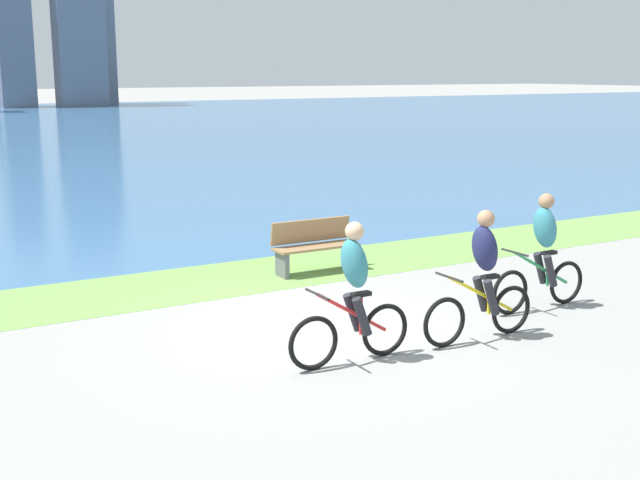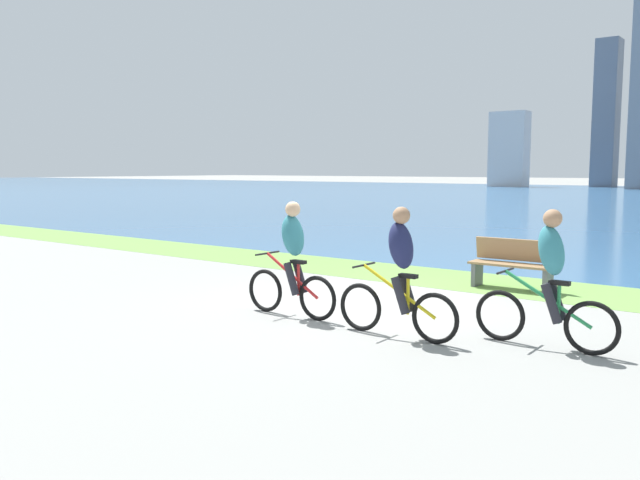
{
  "view_description": "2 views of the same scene",
  "coord_description": "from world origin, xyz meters",
  "px_view_note": "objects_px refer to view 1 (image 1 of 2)",
  "views": [
    {
      "loc": [
        -5.29,
        -9.08,
        3.38
      ],
      "look_at": [
        -0.01,
        0.07,
        1.18
      ],
      "focal_mm": 45.91,
      "sensor_mm": 36.0,
      "label": 1
    },
    {
      "loc": [
        5.58,
        -8.59,
        2.16
      ],
      "look_at": [
        -0.59,
        -0.37,
        1.03
      ],
      "focal_mm": 36.57,
      "sensor_mm": 36.0,
      "label": 2
    }
  ],
  "objects_px": {
    "cyclist_distant_rear": "(543,252)",
    "bench_near_path": "(314,246)",
    "cyclist_lead": "(353,294)",
    "cyclist_trailing": "(483,276)"
  },
  "relations": [
    {
      "from": "cyclist_lead",
      "to": "cyclist_trailing",
      "type": "relative_size",
      "value": 0.97
    },
    {
      "from": "cyclist_distant_rear",
      "to": "cyclist_trailing",
      "type": "bearing_deg",
      "value": -159.08
    },
    {
      "from": "cyclist_trailing",
      "to": "cyclist_distant_rear",
      "type": "bearing_deg",
      "value": 20.92
    },
    {
      "from": "cyclist_trailing",
      "to": "cyclist_distant_rear",
      "type": "distance_m",
      "value": 1.8
    },
    {
      "from": "cyclist_distant_rear",
      "to": "bench_near_path",
      "type": "bearing_deg",
      "value": 116.31
    },
    {
      "from": "cyclist_distant_rear",
      "to": "bench_near_path",
      "type": "height_order",
      "value": "cyclist_distant_rear"
    },
    {
      "from": "cyclist_lead",
      "to": "cyclist_trailing",
      "type": "distance_m",
      "value": 1.86
    },
    {
      "from": "cyclist_lead",
      "to": "cyclist_distant_rear",
      "type": "relative_size",
      "value": 0.97
    },
    {
      "from": "cyclist_trailing",
      "to": "bench_near_path",
      "type": "relative_size",
      "value": 1.16
    },
    {
      "from": "cyclist_lead",
      "to": "cyclist_distant_rear",
      "type": "distance_m",
      "value": 3.57
    }
  ]
}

